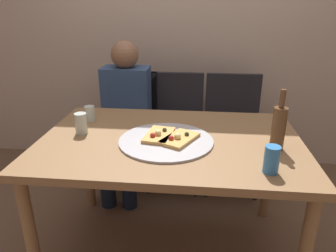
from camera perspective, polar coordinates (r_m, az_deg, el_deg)
name	(u,v)px	position (r m, az deg, el deg)	size (l,w,h in m)	color
ground_plane	(170,248)	(2.12, 0.37, -21.18)	(8.00, 8.00, 0.00)	brown
back_wall	(185,19)	(2.86, 3.09, 18.81)	(6.00, 0.10, 2.60)	#BCA893
dining_table	(170,152)	(1.73, 0.42, -4.69)	(1.39, 0.93, 0.75)	olive
pizza_tray	(166,141)	(1.65, -0.36, -2.69)	(0.49, 0.49, 0.01)	#ADADB2
pizza_slice_last	(179,138)	(1.64, 2.04, -2.25)	(0.22, 0.25, 0.05)	tan
pizza_slice_extra	(159,135)	(1.68, -1.67, -1.60)	(0.16, 0.24, 0.05)	tan
wine_bottle	(279,127)	(1.62, 19.35, -0.20)	(0.07, 0.07, 0.30)	brown
tumbler_near	(90,114)	(1.99, -13.96, 2.20)	(0.06, 0.06, 0.09)	#B7C6BC
tumbler_far	(81,123)	(1.80, -15.42, 0.46)	(0.07, 0.07, 0.12)	#B7C6BC
soda_can	(272,160)	(1.41, 18.21, -5.77)	(0.07, 0.07, 0.12)	#337AC1
chair_left	(130,121)	(2.64, -6.93, 0.97)	(0.44, 0.44, 0.90)	black
chair_middle	(175,122)	(2.59, 1.35, 0.68)	(0.44, 0.44, 0.90)	black
chair_right	(232,124)	(2.60, 11.51, 0.29)	(0.44, 0.44, 0.90)	black
guest_in_sweater	(125,112)	(2.46, -7.81, 2.52)	(0.36, 0.56, 1.17)	navy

